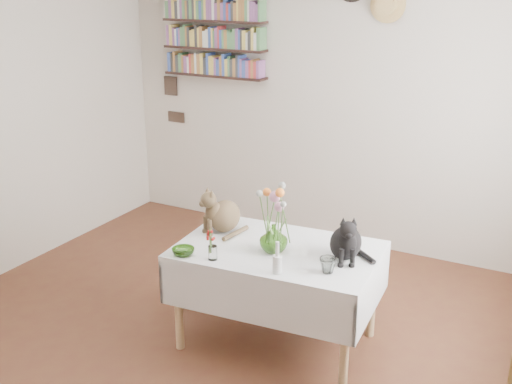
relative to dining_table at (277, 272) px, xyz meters
The scene contains 13 objects.
room 0.96m from the dining_table, 128.88° to the right, with size 4.08×4.58×2.58m.
dining_table is the anchor object (origin of this frame).
tabby_cat 0.55m from the dining_table, 167.42° to the left, with size 0.21×0.27×0.32m, color brown, non-canonical shape.
black_cat 0.53m from the dining_table, ahead, with size 0.20×0.26×0.30m, color black, non-canonical shape.
flower_vase 0.26m from the dining_table, 90.92° to the right, with size 0.17×0.17×0.18m, color #6FAD41.
green_bowl 0.61m from the dining_table, 142.48° to the right, with size 0.14×0.14×0.04m, color #6FAD41.
drinking_glass 0.48m from the dining_table, 22.53° to the right, with size 0.10×0.10×0.09m, color white.
candlestick 0.41m from the dining_table, 64.20° to the right, with size 0.05×0.05×0.19m.
berry_jar 0.50m from the dining_table, 129.68° to the right, with size 0.05×0.05×0.22m.
porcelain_figurine 0.51m from the dining_table, ahead, with size 0.04×0.04×0.08m.
flower_bouquet 0.51m from the dining_table, 90.14° to the right, with size 0.17×0.13×0.39m.
bookshelf_unit 2.62m from the dining_table, 131.26° to the left, with size 1.00×0.16×0.91m.
wall_art_plaques 2.74m from the dining_table, 138.83° to the left, with size 0.21×0.02×0.44m.
Camera 1 is at (1.99, -2.81, 2.30)m, focal length 45.00 mm.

